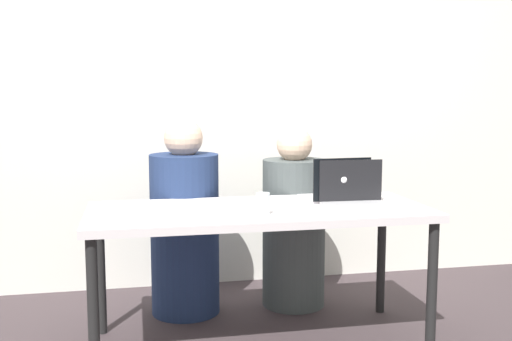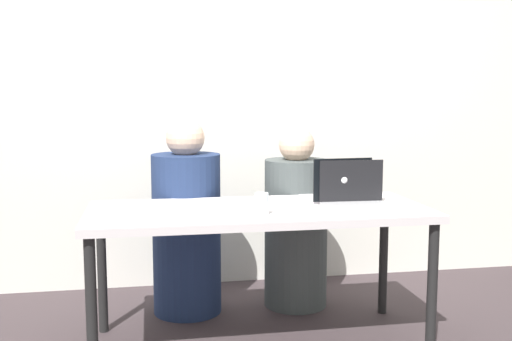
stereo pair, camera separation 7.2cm
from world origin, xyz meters
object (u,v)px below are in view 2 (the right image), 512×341
(laptop_front_right, at_px, (356,198))
(water_glass_center, at_px, (262,205))
(person_on_left, at_px, (187,227))
(person_on_right, at_px, (296,227))
(laptop_back_right, at_px, (337,192))

(laptop_front_right, xyz_separation_m, water_glass_center, (-0.50, -0.11, -0.00))
(person_on_left, distance_m, laptop_front_right, 1.04)
(person_on_left, distance_m, water_glass_center, 0.82)
(laptop_front_right, bearing_deg, water_glass_center, -166.38)
(person_on_left, xyz_separation_m, person_on_right, (0.66, 0.00, -0.02))
(laptop_back_right, bearing_deg, person_on_left, -32.61)
(person_on_left, relative_size, person_on_right, 1.05)
(person_on_right, relative_size, laptop_back_right, 3.26)
(laptop_back_right, distance_m, laptop_front_right, 0.18)
(person_on_right, relative_size, laptop_front_right, 3.18)
(laptop_back_right, relative_size, laptop_front_right, 0.97)
(laptop_back_right, relative_size, water_glass_center, 3.17)
(person_on_right, xyz_separation_m, water_glass_center, (-0.35, -0.71, 0.27))
(person_on_left, height_order, water_glass_center, person_on_left)
(person_on_right, bearing_deg, laptop_front_right, 94.00)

